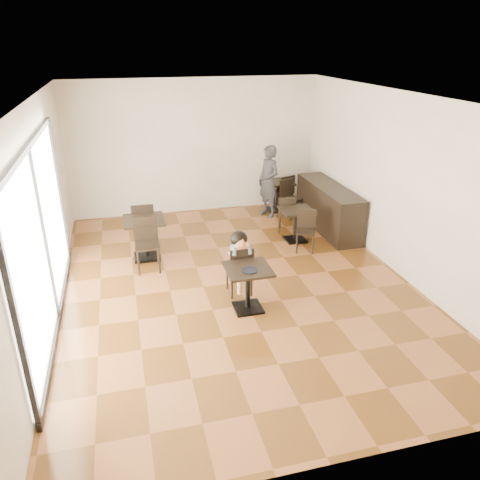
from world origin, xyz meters
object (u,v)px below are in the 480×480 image
object	(u,v)px
chair_back_a	(283,192)
chair_back_b	(291,199)
child_chair	(239,269)
chair_mid_b	(306,231)
cafe_table_back	(278,196)
chair_mid_a	(287,213)
cafe_table_mid	(296,225)
cafe_table_left	(146,239)
child_table	(248,289)
adult_patron	(269,181)
chair_left_a	(143,225)
child	(239,263)
chair_left_b	(147,246)

from	to	relation	value
chair_back_a	chair_back_b	bearing A→B (deg)	68.63
chair_back_a	child_chair	bearing A→B (deg)	39.71
child_chair	chair_mid_b	size ratio (longest dim) A/B	1.05
child_chair	cafe_table_back	size ratio (longest dim) A/B	1.18
cafe_table_back	chair_mid_a	distance (m)	1.39
cafe_table_mid	chair_back_a	size ratio (longest dim) A/B	0.77
chair_mid_a	cafe_table_left	bearing A→B (deg)	35.27
child_table	adult_patron	distance (m)	4.39
chair_mid_b	chair_mid_a	bearing A→B (deg)	114.07
child_table	chair_back_b	size ratio (longest dim) A/B	0.81
cafe_table_back	chair_back_a	distance (m)	0.18
child_table	cafe_table_back	xyz separation A→B (m)	(1.97, 4.35, 0.01)
cafe_table_left	chair_back_a	size ratio (longest dim) A/B	0.90
adult_patron	cafe_table_mid	world-z (taller)	adult_patron
chair_mid_b	chair_left_a	size ratio (longest dim) A/B	0.86
cafe_table_mid	chair_back_a	xyz separation A→B (m)	(0.39, 1.96, 0.10)
cafe_table_back	chair_back_a	xyz separation A→B (m)	(0.15, 0.04, 0.08)
cafe_table_left	chair_left_a	size ratio (longest dim) A/B	0.83
child_chair	chair_left_a	world-z (taller)	chair_left_a
child_table	chair_left_a	size ratio (longest dim) A/B	0.75
cafe_table_mid	chair_mid_a	world-z (taller)	chair_mid_a
adult_patron	chair_mid_b	xyz separation A→B (m)	(0.11, -2.17, -0.44)
adult_patron	cafe_table_back	bearing A→B (deg)	109.60
child	chair_left_b	bearing A→B (deg)	138.78
chair_mid_a	chair_back_a	distance (m)	1.47
child_table	chair_left_b	size ratio (longest dim) A/B	0.75
child_chair	chair_left_b	xyz separation A→B (m)	(-1.43, 1.25, 0.05)
chair_mid_b	chair_back_b	bearing A→B (deg)	102.53
child_chair	child	size ratio (longest dim) A/B	0.79
chair_left_b	chair_back_b	distance (m)	4.08
child	cafe_table_left	bearing A→B (deg)	128.43
cafe_table_mid	chair_left_a	distance (m)	3.20
cafe_table_mid	cafe_table_back	world-z (taller)	cafe_table_back
chair_left_a	chair_back_b	size ratio (longest dim) A/B	1.09
child_chair	chair_back_b	world-z (taller)	chair_back_b
adult_patron	chair_mid_a	world-z (taller)	adult_patron
child	cafe_table_back	world-z (taller)	child
child	chair_left_a	bearing A→B (deg)	121.30
child_chair	chair_left_b	distance (m)	1.90
chair_left_a	chair_back_b	world-z (taller)	chair_left_a
cafe_table_back	chair_back_a	world-z (taller)	chair_back_a
child	adult_patron	bearing A→B (deg)	65.11
child_table	cafe_table_left	distance (m)	2.75
chair_mid_b	chair_left_b	bearing A→B (deg)	-154.55
cafe_table_mid	cafe_table_back	size ratio (longest dim) A/B	0.93
chair_mid_a	chair_left_a	distance (m)	3.16
adult_patron	child	bearing A→B (deg)	-46.26
cafe_table_left	chair_mid_a	size ratio (longest dim) A/B	0.97
child_chair	cafe_table_back	world-z (taller)	child_chair
child_table	chair_back_b	world-z (taller)	chair_back_b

